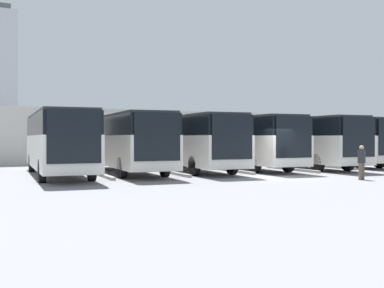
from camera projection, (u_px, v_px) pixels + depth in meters
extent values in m
plane|color=gray|center=(277.00, 177.00, 24.83)|extent=(600.00, 600.00, 0.00)
cube|color=silver|center=(331.00, 148.00, 35.10)|extent=(3.72, 12.05, 1.70)
cube|color=black|center=(331.00, 129.00, 35.08)|extent=(3.67, 11.87, 1.04)
cube|color=#333338|center=(331.00, 121.00, 35.08)|extent=(3.57, 11.57, 0.12)
cylinder|color=black|center=(380.00, 160.00, 32.12)|extent=(0.41, 1.09, 1.07)
cylinder|color=black|center=(353.00, 161.00, 31.28)|extent=(0.41, 1.09, 1.07)
cylinder|color=black|center=(313.00, 156.00, 38.94)|extent=(0.41, 1.09, 1.07)
cylinder|color=black|center=(289.00, 157.00, 38.11)|extent=(0.41, 1.09, 1.07)
cube|color=#9E9E99|center=(328.00, 167.00, 32.62)|extent=(0.80, 5.51, 0.15)
cube|color=silver|center=(298.00, 149.00, 32.36)|extent=(3.72, 12.05, 1.70)
cube|color=black|center=(298.00, 128.00, 32.34)|extent=(3.67, 11.87, 1.04)
cube|color=black|center=(359.00, 137.00, 26.83)|extent=(2.22, 0.27, 2.25)
cube|color=silver|center=(359.00, 162.00, 26.85)|extent=(2.40, 0.30, 0.40)
cube|color=#333338|center=(298.00, 120.00, 32.33)|extent=(3.57, 11.57, 0.12)
cylinder|color=black|center=(348.00, 162.00, 29.37)|extent=(0.41, 1.09, 1.07)
cylinder|color=black|center=(317.00, 163.00, 28.54)|extent=(0.41, 1.09, 1.07)
cylinder|color=black|center=(282.00, 158.00, 36.19)|extent=(0.41, 1.09, 1.07)
cylinder|color=black|center=(256.00, 158.00, 35.36)|extent=(0.41, 1.09, 1.07)
cube|color=#9E9E99|center=(292.00, 169.00, 29.88)|extent=(0.80, 5.51, 0.15)
cube|color=silver|center=(242.00, 149.00, 31.23)|extent=(3.72, 12.05, 1.70)
cube|color=black|center=(242.00, 128.00, 31.21)|extent=(3.67, 11.87, 1.04)
cube|color=black|center=(294.00, 137.00, 25.70)|extent=(2.22, 0.27, 2.25)
cube|color=silver|center=(294.00, 163.00, 25.72)|extent=(2.40, 0.30, 0.40)
cube|color=#333338|center=(242.00, 119.00, 31.20)|extent=(3.57, 11.57, 0.12)
cylinder|color=black|center=(288.00, 163.00, 28.24)|extent=(0.41, 1.09, 1.07)
cylinder|color=black|center=(255.00, 164.00, 27.41)|extent=(0.41, 1.09, 1.07)
cylinder|color=black|center=(232.00, 158.00, 35.06)|extent=(0.41, 1.09, 1.07)
cylinder|color=black|center=(204.00, 159.00, 34.23)|extent=(0.41, 1.09, 1.07)
cube|color=#9E9E99|center=(231.00, 170.00, 28.75)|extent=(0.80, 5.51, 0.15)
cube|color=silver|center=(188.00, 150.00, 29.32)|extent=(3.72, 12.05, 1.70)
cube|color=black|center=(188.00, 127.00, 29.31)|extent=(3.67, 11.87, 1.04)
cube|color=black|center=(232.00, 137.00, 23.80)|extent=(2.22, 0.27, 2.25)
cube|color=silver|center=(232.00, 165.00, 23.81)|extent=(2.40, 0.30, 0.40)
cube|color=#333338|center=(188.00, 118.00, 29.30)|extent=(3.57, 11.57, 0.12)
cylinder|color=black|center=(232.00, 165.00, 26.34)|extent=(0.41, 1.09, 1.07)
cylinder|color=black|center=(194.00, 166.00, 25.51)|extent=(0.41, 1.09, 1.07)
cylinder|color=black|center=(184.00, 159.00, 33.16)|extent=(0.41, 1.09, 1.07)
cylinder|color=black|center=(153.00, 160.00, 32.33)|extent=(0.41, 1.09, 1.07)
cube|color=#9E9E99|center=(172.00, 173.00, 26.85)|extent=(0.80, 5.51, 0.15)
cube|color=silver|center=(126.00, 150.00, 27.67)|extent=(3.72, 12.05, 1.70)
cube|color=black|center=(126.00, 126.00, 27.65)|extent=(3.67, 11.87, 1.04)
cube|color=black|center=(157.00, 137.00, 22.14)|extent=(2.22, 0.27, 2.25)
cube|color=silver|center=(158.00, 167.00, 22.15)|extent=(2.40, 0.30, 0.40)
cube|color=#333338|center=(126.00, 116.00, 27.64)|extent=(3.57, 11.57, 0.12)
cylinder|color=black|center=(165.00, 167.00, 24.68)|extent=(0.41, 1.09, 1.07)
cylinder|color=black|center=(122.00, 168.00, 23.85)|extent=(0.41, 1.09, 1.07)
cylinder|color=black|center=(129.00, 161.00, 31.50)|extent=(0.41, 1.09, 1.07)
cylinder|color=black|center=(95.00, 161.00, 30.67)|extent=(0.41, 1.09, 1.07)
cube|color=#9E9E99|center=(102.00, 175.00, 25.19)|extent=(0.80, 5.51, 0.15)
cube|color=silver|center=(58.00, 151.00, 25.42)|extent=(3.72, 12.05, 1.70)
cube|color=black|center=(58.00, 125.00, 25.40)|extent=(3.67, 11.87, 1.04)
cube|color=black|center=(74.00, 137.00, 19.89)|extent=(2.22, 0.27, 2.25)
cube|color=silver|center=(74.00, 170.00, 19.90)|extent=(2.40, 0.30, 0.40)
cube|color=#333338|center=(58.00, 114.00, 25.39)|extent=(3.57, 11.57, 0.12)
cylinder|color=black|center=(92.00, 170.00, 22.43)|extent=(0.41, 1.09, 1.07)
cylinder|color=black|center=(42.00, 171.00, 21.60)|extent=(0.41, 1.09, 1.07)
cylinder|color=black|center=(70.00, 162.00, 29.25)|extent=(0.41, 1.09, 1.07)
cylinder|color=black|center=(32.00, 163.00, 28.42)|extent=(0.41, 1.09, 1.07)
cylinder|color=brown|center=(360.00, 172.00, 23.03)|extent=(0.23, 0.23, 0.80)
cylinder|color=brown|center=(363.00, 171.00, 23.17)|extent=(0.23, 0.23, 0.80)
cylinder|color=#262628|center=(362.00, 156.00, 23.09)|extent=(0.46, 0.46, 0.64)
sphere|color=tan|center=(362.00, 148.00, 23.08)|extent=(0.22, 0.22, 0.22)
cube|color=beige|center=(126.00, 136.00, 45.01)|extent=(31.00, 10.81, 4.35)
cube|color=silver|center=(103.00, 118.00, 51.10)|extent=(31.00, 3.00, 0.24)
cylinder|color=slate|center=(189.00, 138.00, 57.14)|extent=(0.20, 0.20, 4.10)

